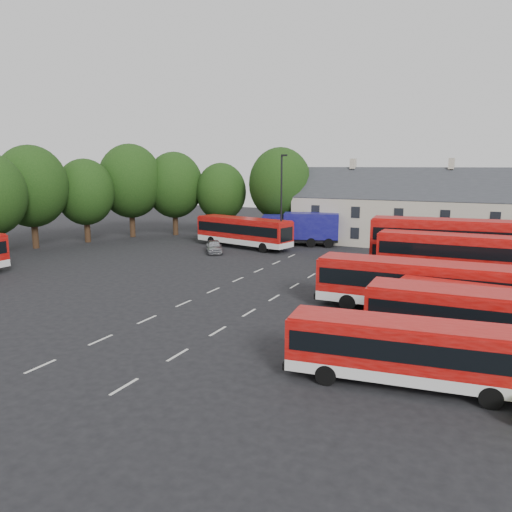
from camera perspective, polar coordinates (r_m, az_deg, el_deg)
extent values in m
plane|color=black|center=(36.19, -6.51, -4.63)|extent=(140.00, 140.00, 0.00)
cube|color=beige|center=(26.05, -23.42, -11.50)|extent=(0.15, 1.80, 0.01)
cube|color=beige|center=(28.62, -17.33, -9.13)|extent=(0.15, 1.80, 0.01)
cube|color=beige|center=(31.49, -12.35, -7.10)|extent=(0.15, 1.80, 0.01)
cube|color=beige|center=(34.58, -8.27, -5.38)|extent=(0.15, 1.80, 0.01)
cube|color=beige|center=(37.84, -4.90, -3.93)|extent=(0.15, 1.80, 0.01)
cube|color=beige|center=(41.23, -2.07, -2.70)|extent=(0.15, 1.80, 0.01)
cube|color=beige|center=(44.73, 0.31, -1.65)|extent=(0.15, 1.80, 0.01)
cube|color=beige|center=(48.30, 2.34, -0.76)|extent=(0.15, 1.80, 0.01)
cube|color=beige|center=(51.93, 4.09, 0.01)|extent=(0.15, 1.80, 0.01)
cube|color=beige|center=(22.73, -14.83, -14.22)|extent=(0.15, 1.80, 0.01)
cube|color=beige|center=(25.63, -8.94, -11.10)|extent=(0.15, 1.80, 0.01)
cube|color=beige|center=(28.80, -4.38, -8.55)|extent=(0.15, 1.80, 0.01)
cube|color=beige|center=(32.15, -0.80, -6.49)|extent=(0.15, 1.80, 0.01)
cube|color=beige|center=(35.63, 2.07, -4.80)|extent=(0.15, 1.80, 0.01)
cube|color=beige|center=(39.22, 4.42, -3.41)|extent=(0.15, 1.80, 0.01)
cube|color=beige|center=(42.88, 6.36, -2.25)|extent=(0.15, 1.80, 0.01)
cube|color=beige|center=(46.59, 8.00, -1.27)|extent=(0.15, 1.80, 0.01)
cube|color=beige|center=(50.35, 9.39, -0.43)|extent=(0.15, 1.80, 0.01)
cylinder|color=black|center=(61.63, -23.96, 2.75)|extent=(0.70, 0.70, 4.20)
ellipsoid|color=#15340E|center=(61.24, -24.30, 7.27)|extent=(7.92, 7.92, 9.11)
cylinder|color=black|center=(64.26, -18.73, 3.14)|extent=(0.70, 0.70, 3.67)
ellipsoid|color=#15340E|center=(63.90, -18.95, 6.93)|extent=(6.93, 6.93, 7.97)
cylinder|color=black|center=(67.32, -13.96, 3.99)|extent=(0.70, 0.70, 4.38)
ellipsoid|color=#15340E|center=(66.97, -14.15, 8.31)|extent=(8.25, 8.25, 9.49)
cylinder|color=black|center=(68.09, -9.20, 4.09)|extent=(0.70, 0.70, 4.02)
ellipsoid|color=#15340E|center=(67.75, -9.32, 8.01)|extent=(7.59, 7.59, 8.73)
cylinder|color=black|center=(66.62, -3.96, 3.83)|extent=(0.70, 0.70, 3.50)
ellipsoid|color=#15340E|center=(66.28, -4.00, 7.32)|extent=(6.60, 6.60, 7.59)
cylinder|color=black|center=(63.95, 2.74, 3.88)|extent=(0.70, 0.70, 4.20)
ellipsoid|color=#15340E|center=(63.58, 2.78, 8.25)|extent=(7.92, 7.92, 9.11)
cube|color=beige|center=(60.08, 21.02, 3.41)|extent=(35.00, 7.00, 5.50)
cube|color=#2D3035|center=(59.85, 21.19, 6.02)|extent=(35.70, 7.13, 7.13)
cube|color=beige|center=(61.57, 11.04, 10.32)|extent=(0.60, 0.90, 1.20)
cube|color=beige|center=(59.72, 21.45, 9.81)|extent=(0.60, 0.90, 1.20)
cube|color=silver|center=(22.72, 16.73, -12.39)|extent=(10.28, 3.41, 0.50)
cube|color=#A50E0A|center=(22.31, 16.89, -9.67)|extent=(10.28, 3.41, 1.79)
cube|color=black|center=(22.30, 16.89, -9.56)|extent=(9.89, 3.42, 0.87)
cube|color=#A50E0A|center=(22.02, 17.02, -7.37)|extent=(10.07, 3.30, 0.11)
cylinder|color=black|center=(22.19, 7.99, -13.32)|extent=(0.94, 0.36, 0.92)
cylinder|color=black|center=(23.92, 24.74, -12.41)|extent=(0.94, 0.36, 0.92)
cube|color=silver|center=(27.46, 24.63, -8.69)|extent=(11.55, 2.94, 0.57)
cube|color=#A50E0A|center=(27.08, 24.84, -6.08)|extent=(11.55, 2.94, 2.04)
cube|color=black|center=(27.06, 24.85, -5.97)|extent=(11.09, 2.99, 0.99)
cube|color=#A50E0A|center=(26.81, 25.01, -3.88)|extent=(11.32, 2.83, 0.13)
cylinder|color=black|center=(26.58, 16.56, -9.43)|extent=(1.05, 0.32, 1.04)
cube|color=silver|center=(30.23, 24.93, -7.23)|extent=(10.05, 3.19, 0.49)
cube|color=#A50E0A|center=(29.92, 25.09, -5.17)|extent=(10.05, 3.19, 1.75)
cube|color=black|center=(29.91, 25.10, -5.09)|extent=(9.66, 3.21, 0.85)
cube|color=#A50E0A|center=(29.71, 25.23, -3.46)|extent=(9.85, 3.08, 0.11)
cylinder|color=black|center=(29.79, 18.57, -7.53)|extent=(0.92, 0.34, 0.90)
cube|color=silver|center=(33.48, 17.27, -4.81)|extent=(11.90, 2.99, 0.59)
cube|color=#A50E0A|center=(33.17, 17.39, -2.56)|extent=(11.90, 2.99, 2.10)
cube|color=black|center=(33.15, 17.39, -2.47)|extent=(11.43, 3.04, 1.02)
cube|color=#A50E0A|center=(32.94, 17.49, -0.69)|extent=(11.66, 2.87, 0.13)
cylinder|color=black|center=(33.03, 10.42, -5.24)|extent=(1.08, 0.33, 1.08)
cylinder|color=black|center=(34.54, 23.76, -5.28)|extent=(1.08, 0.33, 1.08)
cube|color=silver|center=(35.06, 23.94, -4.74)|extent=(10.52, 3.32, 0.52)
cube|color=#A50E0A|center=(34.79, 24.09, -2.87)|extent=(10.52, 3.32, 1.83)
cube|color=black|center=(34.78, 24.09, -2.80)|extent=(10.11, 3.33, 0.89)
cube|color=#A50E0A|center=(34.59, 24.20, -1.32)|extent=(10.30, 3.20, 0.11)
cylinder|color=black|center=(34.63, 18.24, -4.99)|extent=(0.96, 0.35, 0.94)
cube|color=silver|center=(40.00, 21.18, -2.74)|extent=(10.52, 2.44, 0.53)
cube|color=#A50E0A|center=(39.64, 21.36, -0.11)|extent=(10.52, 2.44, 3.20)
cube|color=black|center=(39.75, 21.30, -0.99)|extent=(10.10, 2.50, 0.91)
cube|color=#A50E0A|center=(39.39, 21.52, 2.24)|extent=(10.31, 2.35, 0.11)
cylinder|color=black|center=(39.36, 16.15, -3.04)|extent=(0.96, 0.27, 0.96)
cylinder|color=black|center=(41.04, 25.96, -3.15)|extent=(0.96, 0.27, 0.96)
cube|color=black|center=(39.54, 21.42, 0.77)|extent=(10.10, 2.50, 0.91)
cube|color=silver|center=(44.19, 20.79, -1.36)|extent=(12.32, 3.83, 0.61)
cube|color=#A50E0A|center=(43.83, 20.97, 1.39)|extent=(12.32, 3.83, 3.69)
cube|color=black|center=(43.94, 20.91, 0.47)|extent=(11.84, 3.86, 1.05)
cube|color=#A50E0A|center=(43.60, 21.14, 3.86)|extent=(12.07, 3.70, 0.13)
cylinder|color=black|center=(43.16, 15.62, -1.75)|extent=(1.13, 0.41, 1.10)
cylinder|color=black|center=(45.68, 25.63, -1.74)|extent=(1.13, 0.41, 1.10)
cube|color=black|center=(43.73, 21.04, 2.31)|extent=(11.84, 3.86, 1.05)
cube|color=silver|center=(56.86, -1.44, 1.80)|extent=(12.33, 5.42, 0.60)
cube|color=#A50E0A|center=(56.67, -1.44, 3.17)|extent=(12.33, 5.42, 2.13)
cube|color=black|center=(56.66, -1.44, 3.22)|extent=(11.87, 5.37, 1.04)
cube|color=#A50E0A|center=(56.54, -1.45, 4.29)|extent=(12.07, 5.26, 0.13)
cylinder|color=black|center=(58.56, -5.09, 1.72)|extent=(1.13, 0.55, 1.09)
cylinder|color=black|center=(55.50, 2.42, 1.27)|extent=(1.13, 0.55, 1.09)
cube|color=black|center=(58.64, 5.06, 1.89)|extent=(9.03, 4.92, 0.33)
cube|color=navy|center=(58.67, 1.88, 3.39)|extent=(2.92, 3.27, 2.62)
cube|color=black|center=(58.74, 0.87, 3.79)|extent=(0.82, 2.24, 1.31)
cube|color=navy|center=(58.38, 6.32, 3.46)|extent=(6.77, 4.53, 2.95)
cylinder|color=black|center=(57.66, 1.96, 1.62)|extent=(1.13, 0.63, 1.09)
cylinder|color=black|center=(59.84, 8.29, 1.84)|extent=(1.13, 0.63, 1.09)
imported|color=#A9ABB1|center=(53.77, -4.82, 1.10)|extent=(3.61, 4.26, 1.38)
cylinder|color=black|center=(53.27, 2.91, 5.87)|extent=(0.19, 0.19, 10.30)
cube|color=black|center=(52.95, 3.25, 11.42)|extent=(0.65, 0.35, 0.19)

